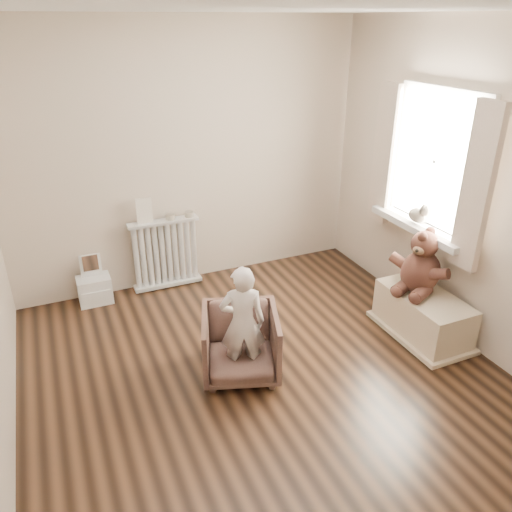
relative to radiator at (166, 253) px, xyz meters
name	(u,v)px	position (x,y,z in m)	size (l,w,h in m)	color
floor	(261,372)	(0.32, -1.68, -0.39)	(3.60, 3.60, 0.01)	black
ceiling	(263,9)	(0.32, -1.68, 2.21)	(3.60, 3.60, 0.01)	white
back_wall	(188,159)	(0.32, 0.12, 0.91)	(3.60, 0.02, 2.60)	beige
front_wall	(452,376)	(0.32, -3.48, 0.91)	(3.60, 0.02, 2.60)	beige
right_wall	(463,188)	(2.12, -1.68, 0.91)	(0.02, 3.60, 2.60)	beige
window	(437,162)	(2.08, -1.38, 1.06)	(0.03, 0.90, 1.10)	white
window_sill	(419,226)	(1.99, -1.38, 0.48)	(0.22, 1.10, 0.06)	silver
curtain_left	(477,189)	(1.97, -1.95, 1.00)	(0.06, 0.26, 1.30)	beige
curtain_right	(384,155)	(1.97, -0.81, 1.00)	(0.06, 0.26, 1.30)	beige
radiator	(166,253)	(0.00, 0.00, 0.00)	(0.70, 0.13, 0.74)	silver
paper_doll	(144,211)	(-0.17, 0.00, 0.48)	(0.15, 0.01, 0.26)	beige
tin_a	(170,217)	(0.08, 0.00, 0.38)	(0.09, 0.09, 0.05)	#A59E8C
tin_b	(189,214)	(0.27, 0.00, 0.38)	(0.09, 0.09, 0.05)	#A59E8C
toy_vanity	(93,277)	(-0.74, -0.03, -0.11)	(0.32, 0.23, 0.50)	silver
armchair	(240,344)	(0.17, -1.62, -0.12)	(0.58, 0.60, 0.54)	brown
child	(243,323)	(0.17, -1.67, 0.10)	(0.34, 0.23, 0.94)	silver
toy_bench	(423,314)	(1.84, -1.76, -0.19)	(0.44, 0.84, 0.39)	beige
teddy_bear	(422,262)	(1.83, -1.65, 0.28)	(0.46, 0.36, 0.57)	#381D16
plush_cat	(418,212)	(1.98, -1.36, 0.61)	(0.15, 0.24, 0.20)	slate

